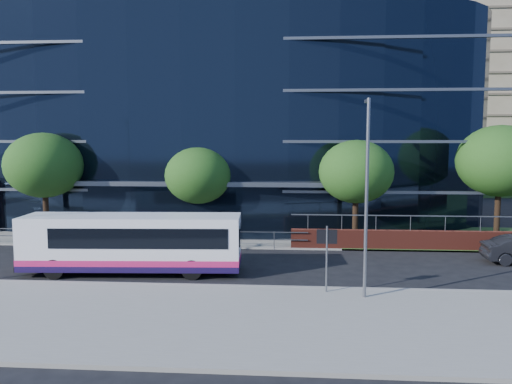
# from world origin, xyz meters

# --- Properties ---
(ground) EXTENTS (200.00, 200.00, 0.00)m
(ground) POSITION_xyz_m (0.00, 0.00, 0.00)
(ground) COLOR black
(ground) RESTS_ON ground
(pavement_near) EXTENTS (80.00, 8.00, 0.15)m
(pavement_near) POSITION_xyz_m (0.00, -5.00, 0.07)
(pavement_near) COLOR gray
(pavement_near) RESTS_ON ground
(kerb) EXTENTS (80.00, 0.25, 0.16)m
(kerb) POSITION_xyz_m (0.00, -1.00, 0.08)
(kerb) COLOR gray
(kerb) RESTS_ON ground
(yellow_line_outer) EXTENTS (80.00, 0.08, 0.01)m
(yellow_line_outer) POSITION_xyz_m (0.00, -0.80, 0.01)
(yellow_line_outer) COLOR gold
(yellow_line_outer) RESTS_ON ground
(yellow_line_inner) EXTENTS (80.00, 0.08, 0.01)m
(yellow_line_inner) POSITION_xyz_m (0.00, -0.65, 0.01)
(yellow_line_inner) COLOR gold
(yellow_line_inner) RESTS_ON ground
(far_forecourt) EXTENTS (50.00, 8.00, 0.10)m
(far_forecourt) POSITION_xyz_m (-6.00, 11.00, 0.05)
(far_forecourt) COLOR gray
(far_forecourt) RESTS_ON ground
(glass_office) EXTENTS (44.00, 23.10, 16.00)m
(glass_office) POSITION_xyz_m (-4.00, 20.85, 8.00)
(glass_office) COLOR black
(glass_office) RESTS_ON ground
(guard_railings) EXTENTS (24.00, 0.05, 1.10)m
(guard_railings) POSITION_xyz_m (-8.00, 7.00, 0.82)
(guard_railings) COLOR slate
(guard_railings) RESTS_ON ground
(apartment_block) EXTENTS (60.00, 42.00, 30.00)m
(apartment_block) POSITION_xyz_m (32.00, 57.21, 11.11)
(apartment_block) COLOR #2D511E
(apartment_block) RESTS_ON ground
(street_sign) EXTENTS (0.85, 0.09, 2.80)m
(street_sign) POSITION_xyz_m (4.50, -1.59, 2.15)
(street_sign) COLOR slate
(street_sign) RESTS_ON pavement_near
(tree_far_a) EXTENTS (4.95, 4.95, 6.98)m
(tree_far_a) POSITION_xyz_m (-13.00, 9.00, 4.86)
(tree_far_a) COLOR black
(tree_far_a) RESTS_ON ground
(tree_far_b) EXTENTS (4.29, 4.29, 6.05)m
(tree_far_b) POSITION_xyz_m (-3.00, 9.50, 4.21)
(tree_far_b) COLOR black
(tree_far_b) RESTS_ON ground
(tree_far_c) EXTENTS (4.62, 4.62, 6.51)m
(tree_far_c) POSITION_xyz_m (7.00, 9.00, 4.54)
(tree_far_c) COLOR black
(tree_far_c) RESTS_ON ground
(tree_far_d) EXTENTS (5.28, 5.28, 7.44)m
(tree_far_d) POSITION_xyz_m (16.00, 10.00, 5.19)
(tree_far_d) COLOR black
(tree_far_d) RESTS_ON ground
(tree_dist_e) EXTENTS (4.62, 4.62, 6.51)m
(tree_dist_e) POSITION_xyz_m (24.00, 40.00, 4.54)
(tree_dist_e) COLOR black
(tree_dist_e) RESTS_ON ground
(streetlight_east) EXTENTS (0.15, 0.77, 8.00)m
(streetlight_east) POSITION_xyz_m (6.00, -2.17, 4.44)
(streetlight_east) COLOR slate
(streetlight_east) RESTS_ON pavement_near
(city_bus) EXTENTS (10.69, 3.01, 2.86)m
(city_bus) POSITION_xyz_m (-4.62, 1.20, 1.52)
(city_bus) COLOR white
(city_bus) RESTS_ON ground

